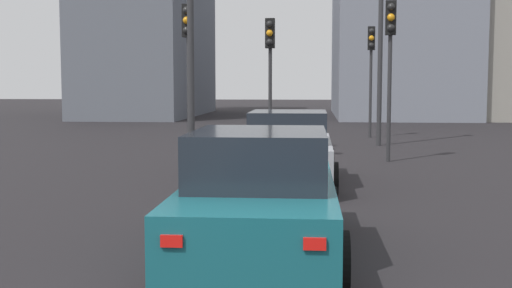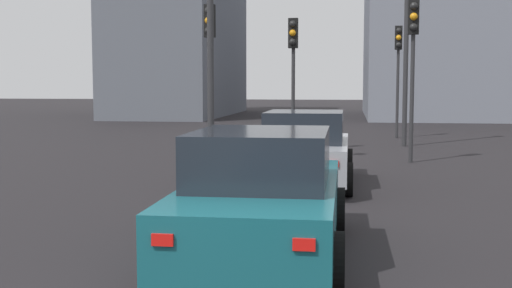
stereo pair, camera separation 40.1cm
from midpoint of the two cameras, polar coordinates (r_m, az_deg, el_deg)
name	(u,v)px [view 1 (the left image)]	position (r m, az deg, el deg)	size (l,w,h in m)	color
car_silver_lead	(289,149)	(13.60, 2.02, -0.47)	(4.34, 1.96, 1.54)	#A8AAB2
car_teal_second	(261,196)	(7.95, -1.03, -4.55)	(4.54, 2.00, 1.56)	#19606B
traffic_light_near_left	(270,56)	(20.10, 0.65, 7.66)	(0.32, 0.29, 4.08)	#2D2D30
traffic_light_near_right	(371,58)	(25.81, 9.56, 7.39)	(0.32, 0.29, 4.29)	#2D2D30
traffic_light_far_left	(390,47)	(17.83, 10.99, 8.32)	(0.32, 0.29, 4.29)	#2D2D30
traffic_light_far_right	(188,49)	(18.27, -6.59, 8.27)	(0.32, 0.30, 4.27)	#2D2D30
street_lamp_kerbside	(381,4)	(22.66, 10.34, 11.89)	(0.56, 0.36, 8.15)	#2D2D30
building_facade_center	(396,19)	(43.95, 11.88, 10.61)	(15.30, 7.85, 12.52)	gray
building_facade_right	(150,10)	(44.22, -9.46, 11.45)	(15.27, 6.27, 13.80)	slate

